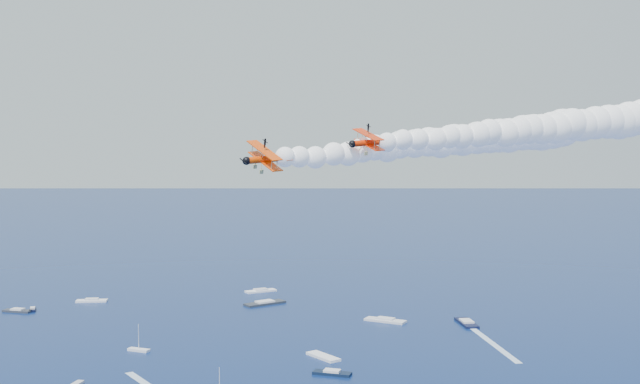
{
  "coord_description": "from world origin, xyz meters",
  "views": [
    {
      "loc": [
        14.95,
        -87.88,
        56.82
      ],
      "look_at": [
        4.44,
        22.85,
        49.95
      ],
      "focal_mm": 43.2,
      "sensor_mm": 36.0,
      "label": 1
    }
  ],
  "objects": [
    {
      "name": "biplane_trail",
      "position": [
        -2.74,
        19.21,
        54.79
      ],
      "size": [
        11.19,
        11.8,
        7.79
      ],
      "primitive_type": null,
      "rotation": [
        -0.34,
        0.07,
        3.78
      ],
      "color": "#F34305"
    },
    {
      "name": "biplane_lead",
      "position": [
        11.63,
        26.5,
        57.12
      ],
      "size": [
        9.8,
        10.77,
        6.75
      ],
      "primitive_type": null,
      "rotation": [
        -0.24,
        0.07,
        3.63
      ],
      "color": "#F02C05"
    },
    {
      "name": "boat_wakes",
      "position": [
        -13.4,
        89.41,
        0.03
      ],
      "size": [
        112.6,
        102.21,
        0.04
      ],
      "color": "white",
      "rests_on": "ground"
    },
    {
      "name": "smoke_trail_lead",
      "position": [
        39.6,
        41.21,
        59.54
      ],
      "size": [
        66.52,
        56.46,
        11.74
      ],
      "primitive_type": null,
      "rotation": [
        0.0,
        0.0,
        3.63
      ],
      "color": "white"
    },
    {
      "name": "smoke_trail_trail",
      "position": [
        22.6,
        38.08,
        57.21
      ],
      "size": [
        66.86,
        64.46,
        11.74
      ],
      "primitive_type": null,
      "rotation": [
        0.0,
        0.0,
        3.78
      ],
      "color": "white"
    },
    {
      "name": "spectator_boats",
      "position": [
        -13.91,
        124.81,
        0.35
      ],
      "size": [
        223.67,
        174.79,
        0.7
      ],
      "color": "white",
      "rests_on": "ground"
    }
  ]
}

